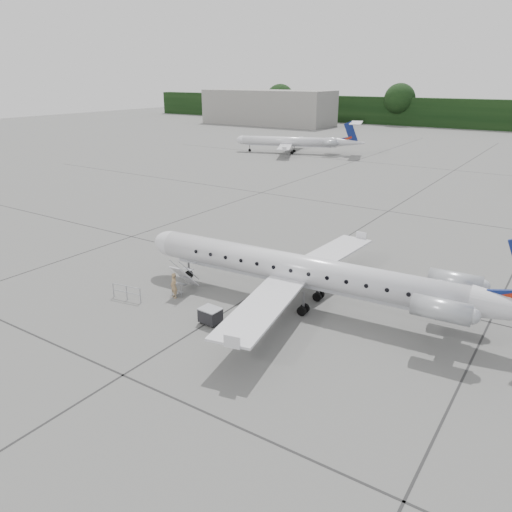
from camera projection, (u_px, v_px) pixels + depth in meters
The scene contains 8 objects.
ground at pixel (274, 321), 30.26m from camera, with size 320.00×320.00×0.00m, color slate.
terminal_building at pixel (268, 107), 151.13m from camera, with size 40.00×14.00×10.00m, color gray.
main_regional_jet at pixel (299, 255), 31.48m from camera, with size 26.19×18.85×6.71m, color silver, non-canonical shape.
airstair at pixel (185, 277), 34.14m from camera, with size 0.85×2.11×2.10m, color silver, non-canonical shape.
passenger at pixel (174, 286), 33.22m from camera, with size 0.63×0.42×1.74m, color #997B53.
safety_railing at pixel (127, 293), 32.99m from camera, with size 2.20×0.08×1.00m, color gray, non-canonical shape.
baggage_cart at pixel (210, 315), 29.84m from camera, with size 1.20×0.97×1.04m, color black, non-canonical shape.
bg_regional_left at pixel (289, 137), 95.13m from camera, with size 23.30×16.78×6.11m, color silver, non-canonical shape.
Camera 1 is at (14.07, -23.19, 14.04)m, focal length 35.00 mm.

